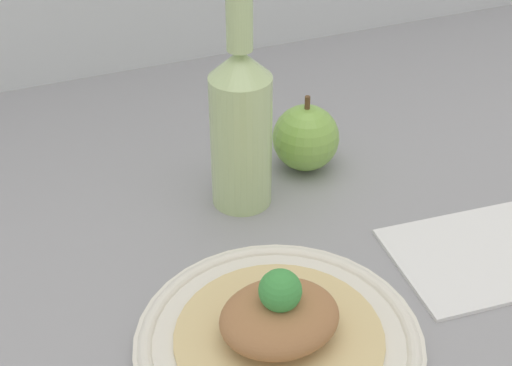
# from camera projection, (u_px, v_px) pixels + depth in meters

# --- Properties ---
(ground_plane) EXTENTS (1.80, 1.10, 0.04)m
(ground_plane) POSITION_uv_depth(u_px,v_px,m) (264.00, 346.00, 0.60)
(ground_plane) COLOR gray
(plate) EXTENTS (0.23, 0.23, 0.02)m
(plate) POSITION_uv_depth(u_px,v_px,m) (275.00, 345.00, 0.56)
(plate) COLOR silver
(plate) RESTS_ON ground_plane
(plated_food) EXTENTS (0.17, 0.17, 0.07)m
(plated_food) POSITION_uv_depth(u_px,v_px,m) (275.00, 322.00, 0.54)
(plated_food) COLOR #D6BC7F
(plated_food) RESTS_ON plate
(cider_bottle) EXTENTS (0.06, 0.06, 0.27)m
(cider_bottle) POSITION_uv_depth(u_px,v_px,m) (241.00, 118.00, 0.68)
(cider_bottle) COLOR #B7D18E
(cider_bottle) RESTS_ON ground_plane
(apple) EXTENTS (0.07, 0.07, 0.09)m
(apple) POSITION_uv_depth(u_px,v_px,m) (306.00, 138.00, 0.77)
(apple) COLOR #84B74C
(apple) RESTS_ON ground_plane
(napkin) EXTENTS (0.18, 0.14, 0.01)m
(napkin) POSITION_uv_depth(u_px,v_px,m) (483.00, 253.00, 0.66)
(napkin) COLOR white
(napkin) RESTS_ON ground_plane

